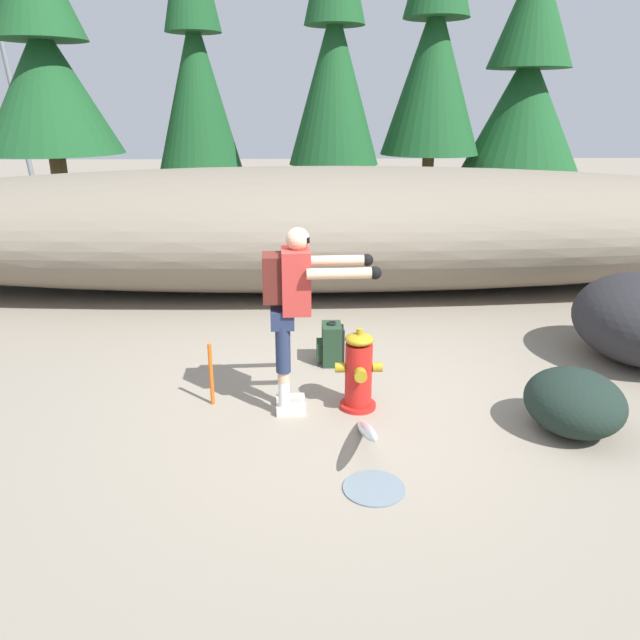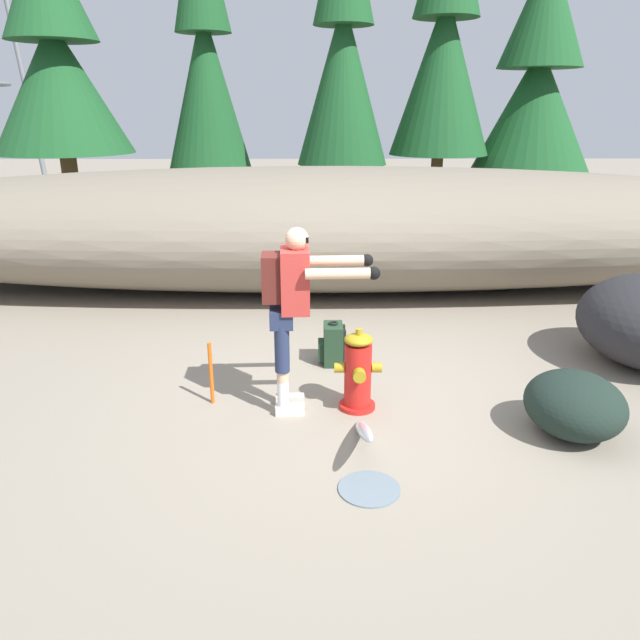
% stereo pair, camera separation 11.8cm
% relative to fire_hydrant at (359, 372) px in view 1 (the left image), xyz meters
% --- Properties ---
extents(ground_plane, '(56.00, 56.00, 0.04)m').
position_rel_fire_hydrant_xyz_m(ground_plane, '(-0.20, 0.05, -0.37)').
color(ground_plane, gray).
extents(dirt_embankment, '(17.00, 3.20, 1.79)m').
position_rel_fire_hydrant_xyz_m(dirt_embankment, '(-0.20, 4.04, 0.54)').
color(dirt_embankment, '#756B5B').
rests_on(dirt_embankment, ground_plane).
extents(fire_hydrant, '(0.43, 0.38, 0.77)m').
position_rel_fire_hydrant_xyz_m(fire_hydrant, '(0.00, 0.00, 0.00)').
color(fire_hydrant, red).
rests_on(fire_hydrant, ground_plane).
extents(hydrant_water_jet, '(0.45, 1.35, 0.56)m').
position_rel_fire_hydrant_xyz_m(hydrant_water_jet, '(0.00, -0.81, -0.21)').
color(hydrant_water_jet, silver).
rests_on(hydrant_water_jet, ground_plane).
extents(utility_worker, '(0.99, 0.56, 1.67)m').
position_rel_fire_hydrant_xyz_m(utility_worker, '(-0.57, -0.02, 0.71)').
color(utility_worker, beige).
rests_on(utility_worker, ground_plane).
extents(spare_backpack, '(0.29, 0.30, 0.47)m').
position_rel_fire_hydrant_xyz_m(spare_backpack, '(-0.20, 1.04, -0.14)').
color(spare_backpack, '#1E3823').
rests_on(spare_backpack, ground_plane).
extents(boulder_mid, '(0.94, 1.00, 0.54)m').
position_rel_fire_hydrant_xyz_m(boulder_mid, '(1.78, -0.48, -0.08)').
color(boulder_mid, black).
rests_on(boulder_mid, ground_plane).
extents(pine_tree_far_left, '(2.90, 2.90, 6.13)m').
position_rel_fire_hydrant_xyz_m(pine_tree_far_left, '(-5.74, 8.76, 3.15)').
color(pine_tree_far_left, '#47331E').
rests_on(pine_tree_far_left, ground_plane).
extents(pine_tree_left, '(1.94, 1.94, 7.13)m').
position_rel_fire_hydrant_xyz_m(pine_tree_left, '(-2.82, 9.91, 3.31)').
color(pine_tree_left, '#47331E').
rests_on(pine_tree_left, ground_plane).
extents(pine_tree_center, '(1.89, 1.89, 6.84)m').
position_rel_fire_hydrant_xyz_m(pine_tree_center, '(0.22, 8.38, 3.33)').
color(pine_tree_center, '#47331E').
rests_on(pine_tree_center, ground_plane).
extents(pine_tree_right, '(2.16, 2.16, 7.10)m').
position_rel_fire_hydrant_xyz_m(pine_tree_right, '(2.37, 8.94, 3.53)').
color(pine_tree_right, '#47331E').
rests_on(pine_tree_right, ground_plane).
extents(pine_tree_far_right, '(2.81, 2.81, 5.79)m').
position_rel_fire_hydrant_xyz_m(pine_tree_far_right, '(4.55, 9.29, 2.64)').
color(pine_tree_far_right, '#47331E').
rests_on(pine_tree_far_right, ground_plane).
extents(survey_stake, '(0.04, 0.04, 0.60)m').
position_rel_fire_hydrant_xyz_m(survey_stake, '(-1.34, 0.11, -0.05)').
color(survey_stake, '#E55914').
rests_on(survey_stake, ground_plane).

